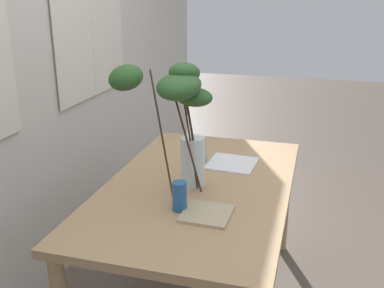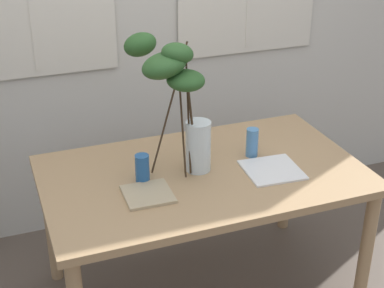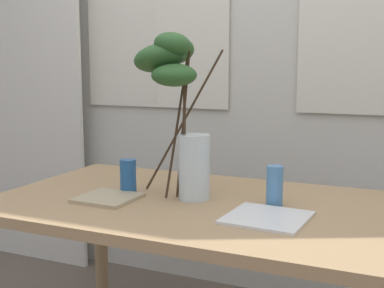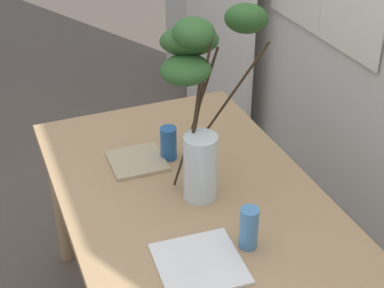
% 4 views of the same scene
% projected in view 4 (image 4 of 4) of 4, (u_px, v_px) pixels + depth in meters
% --- Properties ---
extents(dining_table, '(1.54, 0.92, 0.74)m').
position_uv_depth(dining_table, '(195.00, 218.00, 2.14)').
color(dining_table, tan).
rests_on(dining_table, ground).
extents(vase_with_branches, '(0.38, 0.51, 0.65)m').
position_uv_depth(vase_with_branches, '(202.00, 80.00, 1.98)').
color(vase_with_branches, silver).
rests_on(vase_with_branches, dining_table).
extents(drinking_glass_blue_left, '(0.07, 0.07, 0.14)m').
position_uv_depth(drinking_glass_blue_left, '(169.00, 143.00, 2.29)').
color(drinking_glass_blue_left, '#235693').
rests_on(drinking_glass_blue_left, dining_table).
extents(drinking_glass_blue_right, '(0.06, 0.06, 0.15)m').
position_uv_depth(drinking_glass_blue_right, '(249.00, 228.00, 1.84)').
color(drinking_glass_blue_right, '#4C84BC').
rests_on(drinking_glass_blue_right, dining_table).
extents(plate_square_left, '(0.22, 0.22, 0.01)m').
position_uv_depth(plate_square_left, '(137.00, 161.00, 2.30)').
color(plate_square_left, tan).
rests_on(plate_square_left, dining_table).
extents(plate_square_right, '(0.28, 0.28, 0.01)m').
position_uv_depth(plate_square_right, '(199.00, 263.00, 1.80)').
color(plate_square_right, white).
rests_on(plate_square_right, dining_table).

